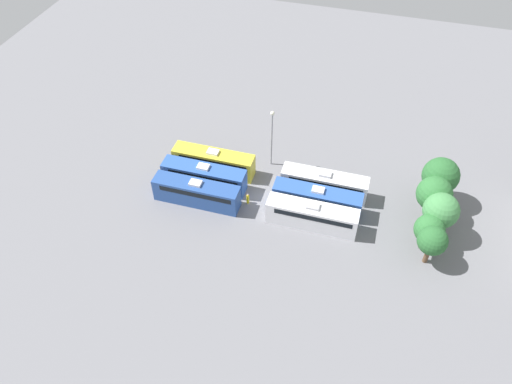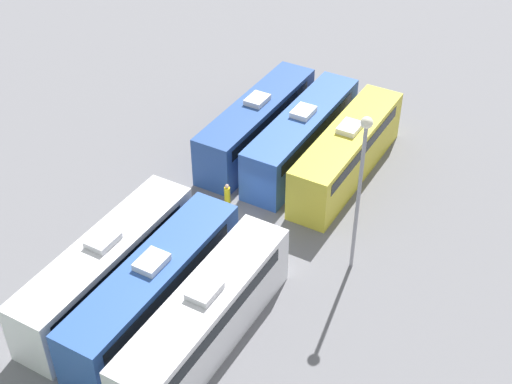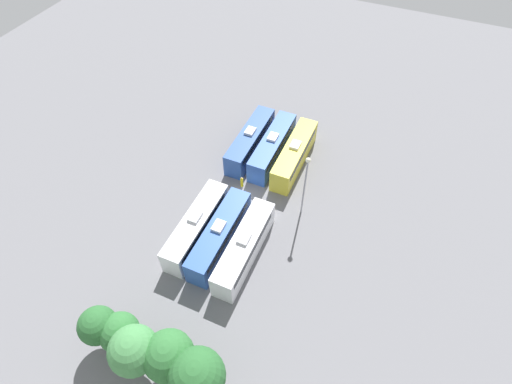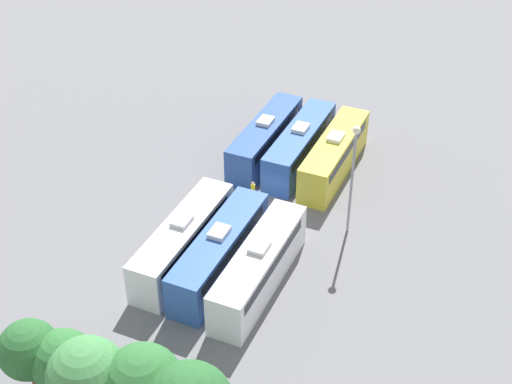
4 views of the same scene
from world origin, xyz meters
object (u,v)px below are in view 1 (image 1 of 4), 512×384
object	(u,v)px
bus_0	(214,161)
tree_1	(434,194)
tree_0	(441,176)
tree_4	(432,241)
bus_4	(317,199)
bus_2	(197,192)
bus_3	(325,183)
light_pole	(272,130)
bus_5	(312,215)
tree_2	(441,211)
worker_person	(248,199)
bus_1	(204,176)
tree_3	(429,229)

from	to	relation	value
bus_0	tree_1	bearing A→B (deg)	88.42
tree_0	tree_4	xyz separation A→B (m)	(10.65, -0.44, -0.95)
bus_4	tree_4	world-z (taller)	tree_4
bus_4	bus_2	bearing A→B (deg)	-78.52
bus_3	light_pole	bearing A→B (deg)	-114.12
bus_0	bus_5	xyz separation A→B (m)	(6.37, 15.62, 0.00)
light_pole	tree_4	size ratio (longest dim) A/B	1.64
bus_0	bus_3	size ratio (longest dim) A/B	1.00
tree_2	bus_4	bearing A→B (deg)	-91.47
worker_person	light_pole	bearing A→B (deg)	173.26
bus_3	light_pole	xyz separation A→B (m)	(-3.82, -8.54, 4.37)
tree_1	worker_person	bearing A→B (deg)	-80.34
tree_2	bus_1	bearing A→B (deg)	-90.85
bus_1	bus_2	xyz separation A→B (m)	(3.28, 0.13, 0.00)
bus_0	bus_2	world-z (taller)	same
bus_2	light_pole	distance (m)	13.52
tree_1	tree_4	distance (m)	7.50
bus_4	light_pole	xyz separation A→B (m)	(-7.07, -8.17, 4.37)
bus_1	bus_5	xyz separation A→B (m)	(3.09, 15.86, 0.00)
tree_2	worker_person	bearing A→B (deg)	-87.45
light_pole	tree_1	size ratio (longest dim) A/B	1.41
bus_1	tree_3	distance (m)	30.25
worker_person	tree_3	bearing A→B (deg)	86.45
bus_1	tree_0	world-z (taller)	tree_0
bus_4	bus_5	bearing A→B (deg)	-1.21
bus_1	bus_0	bearing A→B (deg)	175.83
tree_0	tree_1	size ratio (longest dim) A/B	1.09
tree_2	tree_3	xyz separation A→B (m)	(2.53, -1.04, -1.03)
bus_4	worker_person	world-z (taller)	bus_4
light_pole	tree_1	world-z (taller)	light_pole
bus_2	bus_4	bearing A→B (deg)	101.48
light_pole	tree_0	size ratio (longest dim) A/B	1.30
light_pole	bus_3	bearing A→B (deg)	65.88
tree_0	tree_2	world-z (taller)	tree_0
tree_4	bus_2	bearing A→B (deg)	-93.31
light_pole	tree_3	distance (m)	24.58
bus_2	tree_4	size ratio (longest dim) A/B	2.04
bus_2	tree_2	bearing A→B (deg)	95.20
bus_0	tree_1	xyz separation A→B (m)	(0.83, 30.01, 2.53)
light_pole	tree_4	world-z (taller)	light_pole
bus_1	tree_0	bearing A→B (deg)	100.33
bus_1	tree_0	xyz separation A→B (m)	(-5.62, 30.84, 3.01)
bus_1	bus_5	distance (m)	16.15
bus_0	tree_4	world-z (taller)	tree_4
bus_1	worker_person	world-z (taller)	bus_1
worker_person	tree_0	bearing A→B (deg)	106.55
worker_person	bus_5	bearing A→B (deg)	80.38
bus_1	bus_3	world-z (taller)	same
tree_1	bus_1	bearing A→B (deg)	-85.35
bus_4	tree_0	xyz separation A→B (m)	(-5.69, 14.92, 3.01)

